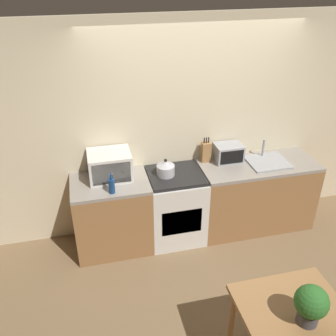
{
  "coord_description": "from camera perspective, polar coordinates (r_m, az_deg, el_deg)",
  "views": [
    {
      "loc": [
        -1.24,
        -2.85,
        3.1
      ],
      "look_at": [
        -0.4,
        0.64,
        1.05
      ],
      "focal_mm": 40.0,
      "sensor_mm": 36.0,
      "label": 1
    }
  ],
  "objects": [
    {
      "name": "ground_plane",
      "position": [
        4.39,
        7.29,
        -15.48
      ],
      "size": [
        16.0,
        16.0,
        0.0
      ],
      "primitive_type": "plane",
      "color": "brown"
    },
    {
      "name": "wall_back",
      "position": [
        4.5,
        3.65,
        6.08
      ],
      "size": [
        10.0,
        0.06,
        2.6
      ],
      "color": "beige",
      "rests_on": "ground_plane"
    },
    {
      "name": "counter_left_run",
      "position": [
        4.47,
        -8.47,
        -7.05
      ],
      "size": [
        0.87,
        0.62,
        0.9
      ],
      "color": "olive",
      "rests_on": "ground_plane"
    },
    {
      "name": "counter_right_run",
      "position": [
        4.89,
        13.09,
        -3.95
      ],
      "size": [
        1.44,
        0.62,
        0.9
      ],
      "color": "olive",
      "rests_on": "ground_plane"
    },
    {
      "name": "stove_range",
      "position": [
        4.56,
        1.11,
        -5.81
      ],
      "size": [
        0.66,
        0.62,
        0.9
      ],
      "color": "silver",
      "rests_on": "ground_plane"
    },
    {
      "name": "kettle",
      "position": [
        4.25,
        -0.36,
        -0.03
      ],
      "size": [
        0.21,
        0.21,
        0.21
      ],
      "color": "#B7B7BC",
      "rests_on": "stove_range"
    },
    {
      "name": "microwave",
      "position": [
        4.22,
        -8.86,
        0.37
      ],
      "size": [
        0.47,
        0.38,
        0.31
      ],
      "color": "silver",
      "rests_on": "counter_left_run"
    },
    {
      "name": "bottle",
      "position": [
        3.98,
        -8.59,
        -2.66
      ],
      "size": [
        0.07,
        0.07,
        0.23
      ],
      "color": "navy",
      "rests_on": "counter_left_run"
    },
    {
      "name": "knife_block",
      "position": [
        4.55,
        5.79,
        2.46
      ],
      "size": [
        0.11,
        0.09,
        0.32
      ],
      "color": "#9E7042",
      "rests_on": "counter_right_run"
    },
    {
      "name": "toaster_oven",
      "position": [
        4.6,
        9.17,
        2.3
      ],
      "size": [
        0.33,
        0.25,
        0.21
      ],
      "color": "#999BA0",
      "rests_on": "counter_right_run"
    },
    {
      "name": "sink_basin",
      "position": [
        4.71,
        14.91,
        1.0
      ],
      "size": [
        0.48,
        0.43,
        0.24
      ],
      "color": "#999BA0",
      "rests_on": "counter_right_run"
    },
    {
      "name": "dining_table",
      "position": [
        3.29,
        18.31,
        -20.9
      ],
      "size": [
        0.83,
        0.71,
        0.74
      ],
      "color": "#9E7042",
      "rests_on": "ground_plane"
    },
    {
      "name": "potted_plant",
      "position": [
        3.03,
        20.96,
        -18.78
      ],
      "size": [
        0.25,
        0.25,
        0.33
      ],
      "color": "#424247",
      "rests_on": "dining_table"
    }
  ]
}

